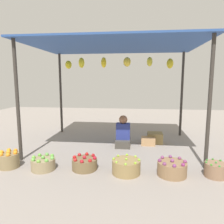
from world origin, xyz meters
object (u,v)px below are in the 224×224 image
basket_red_apples (85,164)px  vendor_person (123,135)px  basket_green_apples (43,164)px  basket_purple_onions (172,168)px  basket_limes (126,167)px  wooden_crate_stacked_rear (155,138)px  basket_green_chilies (215,170)px  basket_oranges (9,160)px  wooden_crate_near_vendor (148,141)px

basket_red_apples → vendor_person: bearing=67.3°
basket_green_apples → basket_purple_onions: 2.33m
basket_limes → wooden_crate_stacked_rear: size_ratio=1.31×
basket_green_apples → basket_green_chilies: (3.06, 0.07, 0.01)m
basket_oranges → basket_green_apples: 0.69m
vendor_person → basket_green_chilies: 2.27m
wooden_crate_near_vendor → basket_oranges: bearing=-147.3°
basket_green_chilies → wooden_crate_near_vendor: basket_green_chilies is taller
basket_green_apples → basket_purple_onions: basket_purple_onions is taller
basket_limes → basket_green_chilies: bearing=1.9°
basket_oranges → wooden_crate_near_vendor: 3.19m
basket_green_chilies → basket_red_apples: bearing=179.1°
basket_limes → vendor_person: bearing=95.9°
basket_red_apples → basket_limes: 0.78m
basket_oranges → wooden_crate_near_vendor: bearing=32.7°
basket_green_apples → basket_limes: size_ratio=0.87×
basket_limes → basket_oranges: bearing=-180.0°
wooden_crate_stacked_rear → basket_purple_onions: bearing=-85.8°
basket_green_chilies → wooden_crate_near_vendor: size_ratio=1.05×
basket_green_apples → basket_red_apples: bearing=7.9°
basket_oranges → basket_green_chilies: bearing=0.8°
basket_red_apples → basket_limes: (0.78, -0.08, 0.02)m
basket_green_chilies → wooden_crate_stacked_rear: wooden_crate_stacked_rear is taller
vendor_person → wooden_crate_near_vendor: vendor_person is taller
wooden_crate_near_vendor → wooden_crate_stacked_rear: size_ratio=0.90×
basket_purple_onions → basket_green_chilies: basket_purple_onions is taller
basket_green_apples → basket_red_apples: basket_green_apples is taller
vendor_person → wooden_crate_stacked_rear: (0.81, 0.37, -0.16)m
vendor_person → basket_red_apples: bearing=-112.7°
basket_purple_onions → basket_red_apples: bearing=177.6°
basket_purple_onions → basket_oranges: bearing=-179.6°
vendor_person → basket_red_apples: 1.60m
wooden_crate_near_vendor → wooden_crate_stacked_rear: (0.19, 0.19, 0.04)m
basket_green_apples → wooden_crate_stacked_rear: wooden_crate_stacked_rear is taller
basket_oranges → wooden_crate_near_vendor: basket_oranges is taller
basket_purple_onions → basket_green_chilies: (0.73, 0.03, -0.00)m
basket_purple_onions → wooden_crate_near_vendor: basket_purple_onions is taller
vendor_person → basket_limes: vendor_person is taller
vendor_person → basket_oranges: size_ratio=2.10×
vendor_person → basket_purple_onions: size_ratio=1.55×
basket_green_apples → wooden_crate_stacked_rear: size_ratio=1.14×
basket_limes → basket_green_apples: bearing=-179.2°
basket_purple_onions → wooden_crate_stacked_rear: 1.90m
vendor_person → basket_green_apples: vendor_person is taller
wooden_crate_stacked_rear → vendor_person: bearing=-155.8°
basket_oranges → wooden_crate_stacked_rear: size_ratio=0.97×
basket_green_apples → basket_limes: 1.53m
basket_oranges → wooden_crate_stacked_rear: bearing=33.8°
vendor_person → basket_red_apples: size_ratio=1.68×
basket_oranges → basket_green_apples: (0.69, -0.02, -0.03)m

